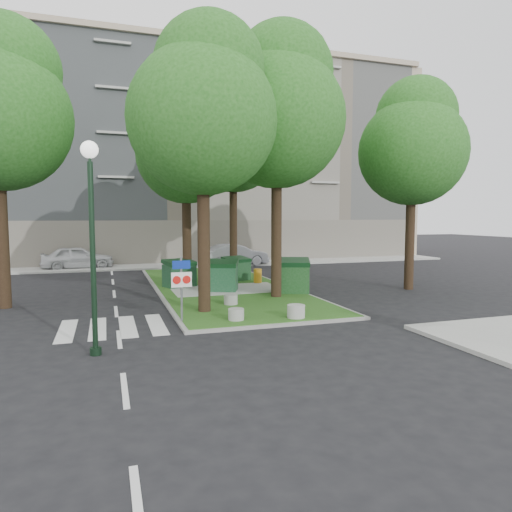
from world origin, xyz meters
name	(u,v)px	position (x,y,z in m)	size (l,w,h in m)	color
ground	(267,327)	(0.00, 0.00, 0.00)	(120.00, 120.00, 0.00)	black
median_island	(222,287)	(0.50, 8.00, 0.06)	(6.00, 16.00, 0.12)	#284B15
median_kerb	(222,287)	(0.50, 8.00, 0.05)	(6.30, 16.30, 0.10)	gray
building_sidewalk	(179,265)	(0.00, 18.50, 0.06)	(42.00, 3.00, 0.12)	#999993
zebra_crossing	(142,325)	(-3.75, 1.50, 0.01)	(5.00, 3.00, 0.01)	silver
apartment_building	(164,163)	(0.00, 26.00, 8.00)	(41.00, 12.00, 16.00)	tan
tree_median_near_left	(205,106)	(-1.41, 2.56, 7.32)	(5.20, 5.20, 10.53)	black
tree_median_near_right	(278,107)	(2.09, 4.56, 7.99)	(5.60, 5.60, 11.46)	black
tree_median_mid	(187,144)	(-0.91, 9.06, 6.98)	(4.80, 4.80, 9.99)	black
tree_median_far	(234,131)	(2.29, 12.06, 8.32)	(5.80, 5.80, 11.93)	black
tree_street_right	(413,142)	(9.09, 5.06, 6.98)	(5.00, 5.00, 10.06)	black
dumpster_a	(179,273)	(-1.47, 8.48, 0.76)	(1.70, 1.46, 1.33)	#0E341A
dumpster_b	(221,276)	(0.13, 6.68, 0.80)	(1.82, 1.58, 1.42)	#123E21
dumpster_c	(236,269)	(1.73, 9.75, 0.73)	(1.62, 1.41, 1.26)	#103617
dumpster_d	(291,276)	(3.00, 5.33, 0.85)	(1.95, 1.65, 1.53)	#123D15
bollard_left	(236,314)	(-0.80, 0.81, 0.31)	(0.52, 0.52, 0.37)	gray
bollard_right	(296,311)	(1.19, 0.50, 0.33)	(0.60, 0.60, 0.43)	#9FA09B
bollard_mid	(231,299)	(-0.28, 3.42, 0.31)	(0.53, 0.53, 0.38)	gray
litter_bin	(258,276)	(2.50, 8.46, 0.48)	(0.41, 0.41, 0.72)	#C68517
street_lamp	(92,222)	(-5.10, -1.36, 3.35)	(0.43, 0.43, 5.33)	black
traffic_sign_pole	(181,281)	(-2.50, 1.27, 1.42)	(0.66, 0.07, 2.21)	slate
car_white	(78,258)	(-6.61, 18.85, 0.78)	(1.83, 4.55, 1.55)	silver
car_silver	(235,255)	(3.83, 17.58, 0.78)	(1.64, 4.70, 1.55)	#97989E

